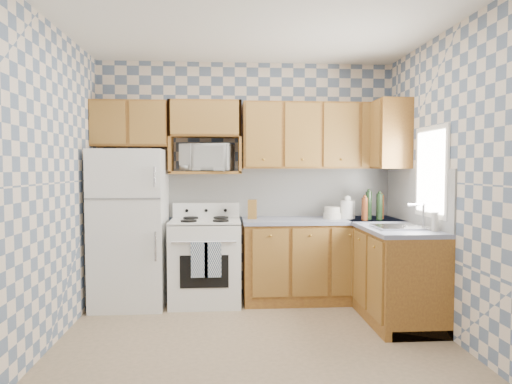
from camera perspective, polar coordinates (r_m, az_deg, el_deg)
floor at (r=4.01m, az=0.04°, el=-18.73°), size 3.40×3.40×0.00m
back_wall at (r=5.32m, az=-1.18°, el=1.55°), size 3.40×0.02×2.70m
right_wall at (r=4.21m, az=23.82°, el=0.91°), size 0.02×3.20×2.70m
backsplash_back at (r=5.36m, az=3.11°, el=-0.05°), size 2.60×0.02×0.56m
backsplash_right at (r=4.93m, az=19.34°, el=-0.48°), size 0.02×1.60×0.56m
refrigerator at (r=5.11m, az=-15.44°, el=-4.36°), size 0.75×0.70×1.68m
stove_body at (r=5.10m, az=-6.32°, el=-8.72°), size 0.76×0.65×0.90m
cooktop at (r=5.03m, az=-6.35°, el=-3.64°), size 0.76×0.65×0.02m
backguard at (r=5.29m, az=-6.24°, el=-2.27°), size 0.76×0.08×0.17m
dish_towel_left at (r=4.75m, az=-7.08°, el=-8.41°), size 0.17×0.02×0.36m
dish_towel_right at (r=4.74m, az=-5.41°, el=-8.41°), size 0.17×0.02×0.36m
base_cabinets_back at (r=5.24m, az=8.15°, el=-8.53°), size 1.75×0.60×0.88m
base_cabinets_right at (r=4.93m, az=16.05°, el=-9.36°), size 0.60×1.60×0.88m
countertop_back at (r=5.16m, az=8.20°, el=-3.53°), size 1.77×0.63×0.04m
countertop_right at (r=4.85m, az=16.07°, el=-4.05°), size 0.63×1.60×0.04m
upper_cabinets_back at (r=5.28m, az=7.96°, el=6.94°), size 1.75×0.33×0.74m
upper_cabinets_fridge at (r=5.28m, az=-15.38°, el=8.17°), size 0.82×0.33×0.50m
upper_cabinets_right at (r=5.29m, az=15.97°, el=6.84°), size 0.33×0.70×0.74m
microwave_shelf at (r=5.16m, az=-6.31°, el=2.43°), size 0.80×0.33×0.03m
microwave at (r=5.17m, az=-6.12°, el=4.29°), size 0.62×0.48×0.31m
sink at (r=4.52m, az=17.66°, el=-4.25°), size 0.48×0.40×0.03m
window at (r=4.60m, az=21.07°, el=2.37°), size 0.02×0.66×0.86m
bottle_0 at (r=5.16m, az=13.90°, el=-1.65°), size 0.07×0.07×0.31m
bottle_1 at (r=5.13m, az=15.17°, el=-1.80°), size 0.07×0.07×0.29m
bottle_2 at (r=5.24m, az=15.32°, el=-1.82°), size 0.07×0.07×0.27m
bottle_3 at (r=5.06m, az=13.42°, el=-2.08°), size 0.07×0.07×0.25m
knife_block at (r=5.08m, az=-0.46°, el=-2.17°), size 0.11×0.11×0.21m
electric_kettle at (r=5.20m, az=11.39°, el=-2.18°), size 0.16×0.16×0.20m
food_containers at (r=5.16m, az=9.52°, el=-2.58°), size 0.20×0.20×0.13m
soap_bottle at (r=4.39m, az=21.46°, el=-3.48°), size 0.06×0.06×0.17m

